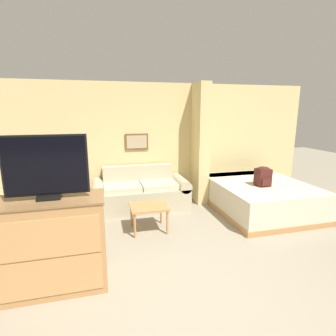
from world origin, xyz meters
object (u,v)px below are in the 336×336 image
table_lamp (79,169)px  bed (259,196)px  tv_dresser (54,244)px  tv (46,168)px  backpack (263,176)px  coffee_table (149,209)px  couch (141,193)px

table_lamp → bed: table_lamp is taller
table_lamp → tv_dresser: 2.33m
tv → backpack: tv is taller
table_lamp → backpack: bearing=-15.1°
coffee_table → bed: size_ratio=0.29×
tv_dresser → tv: (0.00, 0.00, 0.89)m
couch → backpack: (2.26, -0.91, 0.45)m
coffee_table → tv_dresser: 1.78m
couch → table_lamp: size_ratio=4.18×
couch → bed: bearing=-16.2°
table_lamp → backpack: (3.45, -0.93, -0.13)m
table_lamp → tv: size_ratio=0.55×
tv_dresser → backpack: size_ratio=3.04×
couch → tv: (-1.32, -2.28, 1.10)m
tv → tv_dresser: bearing=-90.0°
table_lamp → backpack: 3.58m
coffee_table → table_lamp: table_lamp is taller
coffee_table → backpack: backpack is taller
couch → tv_dresser: (-1.32, -2.28, 0.21)m
coffee_table → tv_dresser: size_ratio=0.54×
couch → tv_dresser: size_ratio=1.72×
tv → bed: bearing=23.4°
tv → backpack: 3.89m
coffee_table → table_lamp: bearing=136.7°
couch → backpack: backpack is taller
couch → coffee_table: size_ratio=3.19×
tv_dresser → bed: tv_dresser is taller
coffee_table → tv: tv is taller
couch → coffee_table: bearing=-91.2°
coffee_table → bed: 2.41m
bed → backpack: size_ratio=5.68×
bed → tv: bearing=-156.6°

